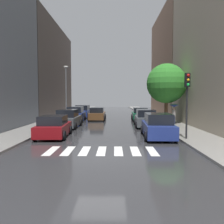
# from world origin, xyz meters

# --- Properties ---
(ground_plane) EXTENTS (28.00, 72.00, 0.04)m
(ground_plane) POSITION_xyz_m (0.00, 24.00, -0.02)
(ground_plane) COLOR #2C2C2E
(sidewalk_left) EXTENTS (3.00, 72.00, 0.15)m
(sidewalk_left) POSITION_xyz_m (-6.50, 24.00, 0.07)
(sidewalk_left) COLOR gray
(sidewalk_left) RESTS_ON ground
(sidewalk_right) EXTENTS (3.00, 72.00, 0.15)m
(sidewalk_right) POSITION_xyz_m (6.50, 24.00, 0.07)
(sidewalk_right) COLOR gray
(sidewalk_right) RESTS_ON ground
(crosswalk_stripes) EXTENTS (5.85, 2.20, 0.01)m
(crosswalk_stripes) POSITION_xyz_m (0.00, 1.24, 0.01)
(crosswalk_stripes) COLOR silver
(crosswalk_stripes) RESTS_ON ground
(building_left_mid) EXTENTS (6.00, 20.15, 14.03)m
(building_left_mid) POSITION_xyz_m (-11.00, 25.66, 7.01)
(building_left_mid) COLOR #564C47
(building_left_mid) RESTS_ON ground
(building_right_mid) EXTENTS (6.00, 16.61, 16.48)m
(building_right_mid) POSITION_xyz_m (11.00, 27.13, 8.24)
(building_right_mid) COLOR #8C6B56
(building_right_mid) RESTS_ON ground
(parked_car_left_nearest) EXTENTS (2.27, 4.29, 1.57)m
(parked_car_left_nearest) POSITION_xyz_m (-3.70, 5.56, 0.74)
(parked_car_left_nearest) COLOR maroon
(parked_car_left_nearest) RESTS_ON ground
(parked_car_left_second) EXTENTS (2.15, 4.45, 1.74)m
(parked_car_left_second) POSITION_xyz_m (-3.72, 10.92, 0.81)
(parked_car_left_second) COLOR #474C51
(parked_car_left_second) RESTS_ON ground
(parked_car_left_third) EXTENTS (2.12, 4.65, 1.78)m
(parked_car_left_third) POSITION_xyz_m (-4.00, 16.89, 0.83)
(parked_car_left_third) COLOR navy
(parked_car_left_third) RESTS_ON ground
(parked_car_left_fourth) EXTENTS (2.29, 4.58, 1.78)m
(parked_car_left_fourth) POSITION_xyz_m (-3.89, 22.50, 0.83)
(parked_car_left_fourth) COLOR navy
(parked_car_left_fourth) RESTS_ON ground
(parked_car_right_nearest) EXTENTS (2.28, 4.79, 1.75)m
(parked_car_right_nearest) POSITION_xyz_m (3.78, 5.41, 0.82)
(parked_car_right_nearest) COLOR navy
(parked_car_right_nearest) RESTS_ON ground
(parked_car_right_second) EXTENTS (2.25, 4.74, 1.70)m
(parked_car_right_second) POSITION_xyz_m (3.74, 11.75, 0.80)
(parked_car_right_second) COLOR #474C51
(parked_car_right_second) RESTS_ON ground
(parked_car_right_third) EXTENTS (2.21, 4.35, 1.60)m
(parked_car_right_third) POSITION_xyz_m (3.91, 18.30, 0.75)
(parked_car_right_third) COLOR #0C4C2D
(parked_car_right_third) RESTS_ON ground
(car_midroad) EXTENTS (2.09, 4.62, 1.63)m
(car_midroad) POSITION_xyz_m (-1.51, 18.47, 0.76)
(car_midroad) COLOR brown
(car_midroad) RESTS_ON ground
(pedestrian_foreground) EXTENTS (1.06, 1.06, 1.99)m
(pedestrian_foreground) POSITION_xyz_m (7.38, 15.19, 1.63)
(pedestrian_foreground) COLOR navy
(pedestrian_foreground) RESTS_ON sidewalk_right
(pedestrian_near_tree) EXTENTS (0.92, 0.92, 1.96)m
(pedestrian_near_tree) POSITION_xyz_m (6.75, 12.62, 1.53)
(pedestrian_near_tree) COLOR navy
(pedestrian_near_tree) RESTS_ON sidewalk_right
(street_tree_right) EXTENTS (4.17, 4.17, 6.29)m
(street_tree_right) POSITION_xyz_m (6.16, 13.61, 4.34)
(street_tree_right) COLOR #513823
(street_tree_right) RESTS_ON sidewalk_right
(traffic_light_right_corner) EXTENTS (0.30, 0.42, 4.30)m
(traffic_light_right_corner) POSITION_xyz_m (5.45, 4.24, 3.29)
(traffic_light_right_corner) COLOR black
(traffic_light_right_corner) RESTS_ON sidewalk_right
(lamp_post_left) EXTENTS (0.60, 0.28, 6.77)m
(lamp_post_left) POSITION_xyz_m (-5.55, 18.89, 4.06)
(lamp_post_left) COLOR #595B60
(lamp_post_left) RESTS_ON sidewalk_left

